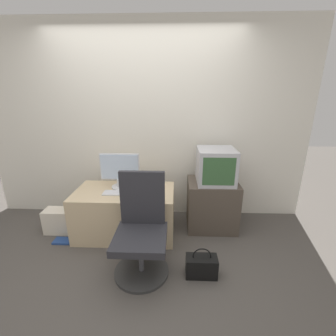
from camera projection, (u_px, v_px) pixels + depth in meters
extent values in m
plane|color=#4C4742|center=(132.00, 277.00, 2.19)|extent=(12.00, 12.00, 0.00)
cube|color=silver|center=(146.00, 125.00, 3.04)|extent=(4.40, 0.05, 2.60)
cube|color=#CCB289|center=(126.00, 212.00, 2.82)|extent=(1.20, 0.66, 0.58)
cube|color=#4C4238|center=(212.00, 204.00, 2.95)|extent=(0.63, 0.51, 0.64)
cylinder|color=silver|center=(121.00, 187.00, 2.82)|extent=(0.23, 0.23, 0.02)
cylinder|color=silver|center=(121.00, 182.00, 2.80)|extent=(0.09, 0.09, 0.10)
cube|color=silver|center=(120.00, 167.00, 2.74)|extent=(0.49, 0.01, 0.33)
cube|color=silver|center=(120.00, 167.00, 2.74)|extent=(0.46, 0.02, 0.31)
cube|color=silver|center=(115.00, 193.00, 2.65)|extent=(0.29, 0.14, 0.01)
ellipsoid|color=silver|center=(132.00, 193.00, 2.62)|extent=(0.05, 0.03, 0.03)
cube|color=#B7B7BC|center=(216.00, 166.00, 2.78)|extent=(0.45, 0.45, 0.43)
cube|color=#335B33|center=(219.00, 172.00, 2.57)|extent=(0.37, 0.01, 0.33)
cylinder|color=#333333|center=(142.00, 271.00, 2.24)|extent=(0.54, 0.54, 0.03)
cylinder|color=#4C4C51|center=(141.00, 256.00, 2.19)|extent=(0.05, 0.05, 0.33)
cube|color=#28282D|center=(140.00, 238.00, 2.12)|extent=(0.50, 0.50, 0.07)
cube|color=#28282D|center=(143.00, 198.00, 2.24)|extent=(0.45, 0.05, 0.56)
cube|color=beige|center=(59.00, 221.00, 2.87)|extent=(0.34, 0.20, 0.31)
cube|color=black|center=(201.00, 266.00, 2.18)|extent=(0.30, 0.15, 0.21)
torus|color=black|center=(202.00, 256.00, 2.14)|extent=(0.18, 0.01, 0.18)
cube|color=navy|center=(63.00, 241.00, 2.71)|extent=(0.22, 0.13, 0.02)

